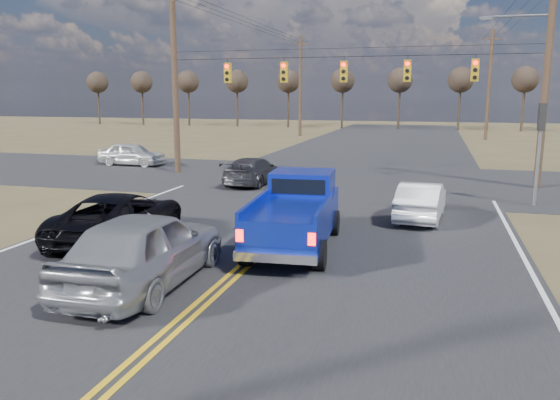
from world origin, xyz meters
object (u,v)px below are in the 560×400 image
(black_suv, at_px, (120,217))
(cross_car_west, at_px, (132,154))
(pickup_truck, at_px, (296,213))
(white_car_queue, at_px, (421,201))
(silver_suv, at_px, (145,248))
(dgrey_car_queue, at_px, (253,171))

(black_suv, relative_size, cross_car_west, 1.27)
(pickup_truck, xyz_separation_m, white_car_queue, (3.27, 4.52, -0.32))
(pickup_truck, xyz_separation_m, silver_suv, (-2.45, -3.96, -0.10))
(dgrey_car_queue, height_order, cross_car_west, cross_car_west)
(white_car_queue, bearing_deg, silver_suv, 60.52)
(pickup_truck, bearing_deg, cross_car_west, 128.88)
(pickup_truck, bearing_deg, black_suv, -176.00)
(black_suv, height_order, white_car_queue, black_suv)
(pickup_truck, xyz_separation_m, cross_car_west, (-13.89, 14.69, -0.27))
(silver_suv, bearing_deg, cross_car_west, -59.32)
(dgrey_car_queue, bearing_deg, pickup_truck, 117.06)
(cross_car_west, bearing_deg, black_suv, -148.00)
(silver_suv, xyz_separation_m, white_car_queue, (5.73, 8.48, -0.22))
(white_car_queue, distance_m, dgrey_car_queue, 9.62)
(pickup_truck, bearing_deg, white_car_queue, 49.57)
(pickup_truck, relative_size, dgrey_car_queue, 1.23)
(white_car_queue, xyz_separation_m, dgrey_car_queue, (-7.89, 5.50, -0.01))
(black_suv, relative_size, white_car_queue, 1.31)
(pickup_truck, xyz_separation_m, dgrey_car_queue, (-4.62, 10.02, -0.32))
(pickup_truck, distance_m, silver_suv, 4.66)
(pickup_truck, relative_size, black_suv, 1.05)
(silver_suv, relative_size, black_suv, 0.99)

